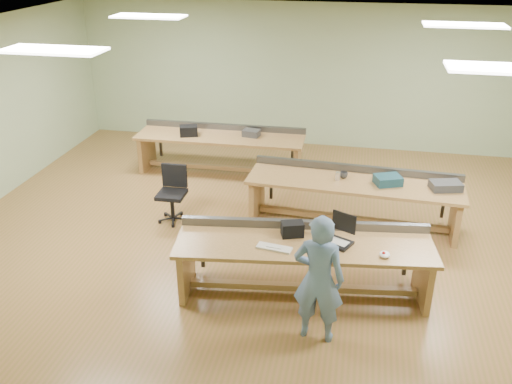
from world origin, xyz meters
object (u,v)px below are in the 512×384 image
workbench_back (221,144)px  drinks_can (338,176)px  parts_bin_grey (446,186)px  task_chair (173,201)px  workbench_mid (353,191)px  workbench_front (304,255)px  parts_bin_teal (388,180)px  person (319,279)px  mug (344,175)px  camera_bag (292,229)px  laptop_base (338,243)px

workbench_back → drinks_can: drinks_can is taller
parts_bin_grey → task_chair: bearing=-174.9°
workbench_mid → parts_bin_grey: (1.34, -0.07, 0.24)m
workbench_front → drinks_can: drinks_can is taller
workbench_mid → parts_bin_teal: 0.56m
task_chair → parts_bin_grey: size_ratio=2.04×
workbench_mid → person: person is taller
parts_bin_grey → parts_bin_teal: bearing=178.2°
workbench_front → parts_bin_grey: size_ratio=7.36×
person → mug: 2.89m
workbench_back → parts_bin_grey: size_ratio=7.21×
workbench_front → parts_bin_grey: parts_bin_grey is taller
mug → drinks_can: (-0.09, -0.11, 0.02)m
camera_bag → drinks_can: bearing=57.8°
workbench_back → drinks_can: (2.31, -1.67, 0.25)m
laptop_base → workbench_front: bearing=-151.0°
task_chair → drinks_can: (2.57, 0.40, 0.48)m
workbench_front → laptop_base: bearing=-4.1°
workbench_mid → task_chair: size_ratio=3.68×
parts_bin_grey → drinks_can: drinks_can is taller
person → laptop_base: size_ratio=4.87×
person → task_chair: size_ratio=1.73×
parts_bin_teal → parts_bin_grey: bearing=-1.8°
camera_bag → drinks_can: camera_bag is taller
workbench_back → parts_bin_grey: (3.91, -1.70, 0.25)m
person → workbench_mid: bearing=-91.1°
workbench_front → laptop_base: size_ratio=10.19×
workbench_back → task_chair: task_chair is taller
camera_bag → parts_bin_grey: (2.05, 1.82, -0.03)m
workbench_front → task_chair: size_ratio=3.61×
drinks_can → parts_bin_teal: bearing=-0.2°
parts_bin_teal → camera_bag: bearing=-123.3°
parts_bin_teal → parts_bin_grey: (0.84, -0.03, -0.01)m
task_chair → parts_bin_grey: bearing=4.1°
laptop_base → workbench_back: bearing=150.0°
task_chair → parts_bin_teal: size_ratio=2.35×
workbench_back → laptop_base: 4.37m
camera_bag → parts_bin_teal: (1.21, 1.84, -0.03)m
task_chair → workbench_mid: bearing=8.0°
workbench_back → mug: workbench_back is taller
workbench_back → parts_bin_teal: (3.07, -1.68, 0.25)m
camera_bag → parts_bin_teal: camera_bag is taller
camera_bag → mug: size_ratio=2.18×
workbench_front → task_chair: (-2.28, 1.57, -0.23)m
workbench_back → task_chair: 2.10m
workbench_front → drinks_can: 2.00m
workbench_front → workbench_mid: size_ratio=0.98×
person → task_chair: (-2.54, 2.38, -0.45)m
parts_bin_grey → person: bearing=-120.7°
workbench_front → mug: (0.37, 2.07, 0.24)m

